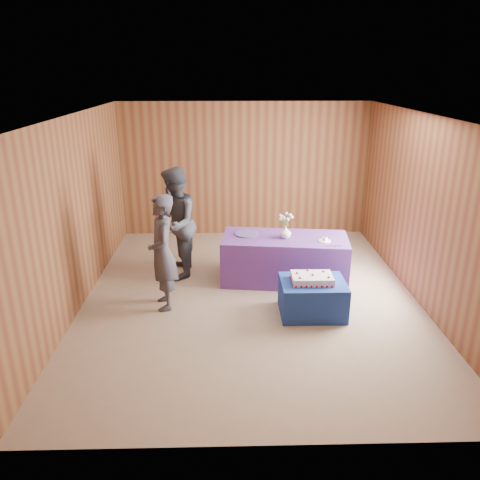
{
  "coord_description": "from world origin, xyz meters",
  "views": [
    {
      "loc": [
        -0.33,
        -6.41,
        3.29
      ],
      "look_at": [
        -0.16,
        0.1,
        0.9
      ],
      "focal_mm": 35.0,
      "sensor_mm": 36.0,
      "label": 1
    }
  ],
  "objects_px": {
    "vase": "(285,232)",
    "guest_left": "(162,253)",
    "serving_table": "(284,259)",
    "guest_right": "(175,224)",
    "sheet_cake": "(312,278)",
    "cake_table": "(312,298)"
  },
  "relations": [
    {
      "from": "sheet_cake",
      "to": "serving_table",
      "type": "bearing_deg",
      "value": 102.75
    },
    {
      "from": "cake_table",
      "to": "guest_right",
      "type": "height_order",
      "value": "guest_right"
    },
    {
      "from": "guest_left",
      "to": "guest_right",
      "type": "distance_m",
      "value": 1.09
    },
    {
      "from": "cake_table",
      "to": "serving_table",
      "type": "bearing_deg",
      "value": 103.16
    },
    {
      "from": "serving_table",
      "to": "guest_left",
      "type": "bearing_deg",
      "value": -148.12
    },
    {
      "from": "serving_table",
      "to": "sheet_cake",
      "type": "xyz_separation_m",
      "value": [
        0.25,
        -1.14,
        0.18
      ]
    },
    {
      "from": "cake_table",
      "to": "sheet_cake",
      "type": "relative_size",
      "value": 1.51
    },
    {
      "from": "guest_right",
      "to": "cake_table",
      "type": "bearing_deg",
      "value": 54.28
    },
    {
      "from": "vase",
      "to": "guest_left",
      "type": "height_order",
      "value": "guest_left"
    },
    {
      "from": "sheet_cake",
      "to": "guest_right",
      "type": "xyz_separation_m",
      "value": [
        -2.03,
        1.37,
        0.37
      ]
    },
    {
      "from": "cake_table",
      "to": "sheet_cake",
      "type": "xyz_separation_m",
      "value": [
        -0.02,
        -0.0,
        0.3
      ]
    },
    {
      "from": "sheet_cake",
      "to": "guest_right",
      "type": "height_order",
      "value": "guest_right"
    },
    {
      "from": "serving_table",
      "to": "vase",
      "type": "relative_size",
      "value": 10.4
    },
    {
      "from": "serving_table",
      "to": "guest_right",
      "type": "xyz_separation_m",
      "value": [
        -1.78,
        0.23,
        0.54
      ]
    },
    {
      "from": "serving_table",
      "to": "sheet_cake",
      "type": "bearing_deg",
      "value": -70.82
    },
    {
      "from": "cake_table",
      "to": "guest_left",
      "type": "relative_size",
      "value": 0.53
    },
    {
      "from": "guest_right",
      "to": "sheet_cake",
      "type": "bearing_deg",
      "value": 53.97
    },
    {
      "from": "cake_table",
      "to": "guest_right",
      "type": "relative_size",
      "value": 0.49
    },
    {
      "from": "serving_table",
      "to": "guest_right",
      "type": "height_order",
      "value": "guest_right"
    },
    {
      "from": "sheet_cake",
      "to": "guest_left",
      "type": "xyz_separation_m",
      "value": [
        -2.09,
        0.28,
        0.29
      ]
    },
    {
      "from": "vase",
      "to": "guest_left",
      "type": "bearing_deg",
      "value": -155.74
    },
    {
      "from": "sheet_cake",
      "to": "guest_left",
      "type": "height_order",
      "value": "guest_left"
    }
  ]
}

